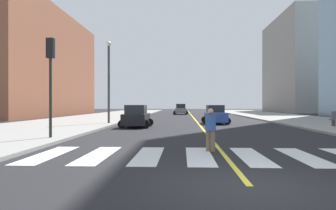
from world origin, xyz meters
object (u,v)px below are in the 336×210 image
(car_black_second, at_px, (136,117))
(pedestrian_crossing, at_px, (211,128))
(traffic_light_far_corner, at_px, (51,68))
(street_lamp, at_px, (109,75))
(car_blue_nearest, at_px, (215,115))
(car_gray_third, at_px, (181,109))

(car_black_second, xyz_separation_m, pedestrian_crossing, (4.70, -12.22, 0.09))
(traffic_light_far_corner, height_order, pedestrian_crossing, traffic_light_far_corner)
(car_black_second, distance_m, street_lamp, 5.51)
(car_blue_nearest, distance_m, car_gray_third, 25.79)
(car_black_second, xyz_separation_m, car_gray_third, (3.35, 30.21, 0.05))
(traffic_light_far_corner, xyz_separation_m, pedestrian_crossing, (7.69, -3.27, -2.72))
(traffic_light_far_corner, xyz_separation_m, street_lamp, (0.09, 11.92, 0.80))
(car_blue_nearest, xyz_separation_m, car_black_second, (-6.68, -4.63, 0.01))
(car_black_second, relative_size, traffic_light_far_corner, 0.79)
(pedestrian_crossing, height_order, street_lamp, street_lamp)
(traffic_light_far_corner, bearing_deg, car_blue_nearest, 54.54)
(traffic_light_far_corner, relative_size, pedestrian_crossing, 3.00)
(car_gray_third, distance_m, pedestrian_crossing, 42.44)
(car_gray_third, height_order, traffic_light_far_corner, traffic_light_far_corner)
(street_lamp, bearing_deg, car_gray_third, 77.06)
(car_black_second, distance_m, car_gray_third, 30.39)
(car_black_second, relative_size, pedestrian_crossing, 2.37)
(pedestrian_crossing, xyz_separation_m, street_lamp, (-7.60, 15.19, 3.53))
(car_blue_nearest, height_order, car_gray_third, car_gray_third)
(car_black_second, relative_size, street_lamp, 0.54)
(traffic_light_far_corner, bearing_deg, car_black_second, 71.51)
(car_blue_nearest, relative_size, street_lamp, 0.54)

